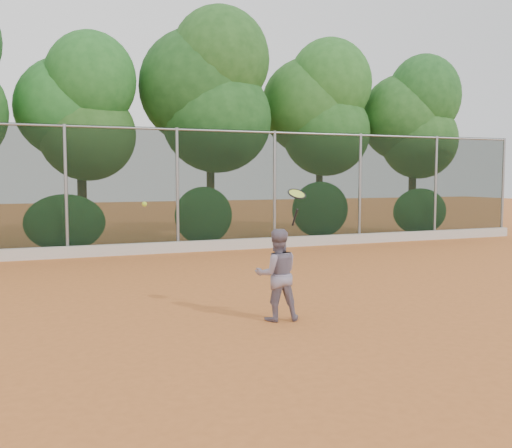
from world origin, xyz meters
name	(u,v)px	position (x,y,z in m)	size (l,w,h in m)	color
ground	(278,301)	(0.00, 0.00, 0.00)	(80.00, 80.00, 0.00)	#C66B2E
concrete_curb	(180,247)	(0.00, 6.82, 0.15)	(24.00, 0.20, 0.30)	beige
tennis_player	(277,275)	(-0.54, -1.19, 0.68)	(0.66, 0.52, 1.36)	slate
chainlink_fence	(177,186)	(0.00, 7.00, 1.86)	(24.09, 0.09, 3.50)	black
foliage_backdrop	(143,103)	(-0.55, 8.98, 4.40)	(23.70, 3.63, 7.55)	#3F2818
tennis_racket	(297,197)	(-0.26, -1.25, 1.84)	(0.30, 0.28, 0.56)	black
tennis_ball_in_flight	(144,204)	(-2.38, -0.66, 1.74)	(0.07, 0.07, 0.07)	#B2D831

